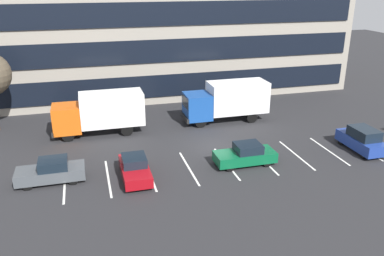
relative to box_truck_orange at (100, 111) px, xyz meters
name	(u,v)px	position (x,y,z in m)	size (l,w,h in m)	color
ground_plane	(212,146)	(8.28, -5.07, -1.99)	(120.00, 120.00, 0.00)	#262628
lot_markings	(226,163)	(8.28, -8.37, -1.98)	(22.54, 5.40, 0.01)	silver
box_truck_orange	(100,111)	(0.00, 0.00, 0.00)	(7.62, 2.52, 3.53)	#D85914
box_truck_blue	(227,100)	(11.42, 0.27, 0.05)	(7.82, 2.59, 3.63)	#194799
sedan_charcoal	(51,171)	(-3.69, -7.88, -1.25)	(4.36, 1.83, 1.56)	#474C51
suv_navy	(362,140)	(19.07, -8.93, -1.08)	(1.76, 4.14, 1.87)	navy
sedan_forest	(245,155)	(9.54, -8.80, -1.25)	(4.34, 1.82, 1.55)	#0C5933
sedan_maroon	(135,168)	(1.64, -8.84, -1.28)	(1.76, 4.21, 1.51)	maroon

